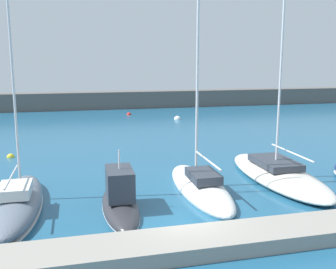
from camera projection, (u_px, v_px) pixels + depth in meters
name	position (u px, v px, depth m)	size (l,w,h in m)	color
ground_plane	(185.00, 228.00, 16.90)	(120.00, 120.00, 0.00)	#1E567A
dock_pier	(200.00, 242.00, 14.88)	(30.74, 2.14, 0.59)	gray
breakwater_seawall	(100.00, 100.00, 58.94)	(108.00, 2.94, 2.51)	#5B5651
sailboat_slate_second	(18.00, 201.00, 18.96)	(2.35, 8.76, 17.84)	slate
motorboat_charcoal_third	(120.00, 200.00, 19.07)	(1.91, 6.37, 3.31)	#2D2D33
sailboat_white_fourth	(200.00, 186.00, 21.64)	(2.56, 8.76, 16.08)	white
sailboat_ivory_fifth	(277.00, 173.00, 23.81)	(3.76, 10.56, 17.58)	silver
mooring_buoy_white	(177.00, 119.00, 48.44)	(0.83, 0.83, 0.83)	white
mooring_buoy_yellow	(11.00, 157.00, 29.30)	(0.56, 0.56, 0.56)	yellow
mooring_buoy_red	(129.00, 115.00, 52.46)	(0.62, 0.62, 0.62)	red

